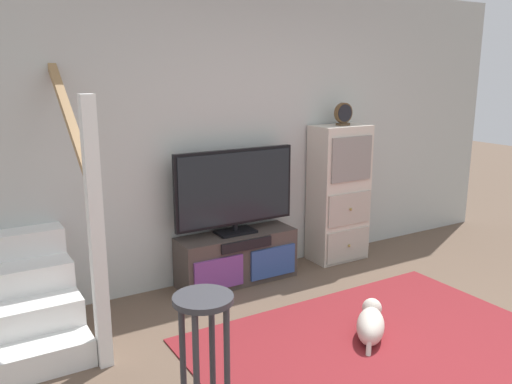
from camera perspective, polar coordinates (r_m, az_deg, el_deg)
back_wall at (r=5.04m, az=-0.64°, el=6.42°), size 6.40×0.12×2.70m
area_rug at (r=4.02m, az=13.42°, el=-16.03°), size 2.60×1.80×0.01m
media_console at (r=4.93m, az=-2.07°, el=-7.11°), size 1.12×0.38×0.47m
television at (r=4.76m, az=-2.27°, el=0.30°), size 1.17×0.22×0.78m
side_cabinet at (r=5.46m, az=8.95°, el=-0.19°), size 0.58×0.38×1.40m
desk_clock at (r=5.32m, az=9.43°, el=8.31°), size 0.20×0.08×0.22m
staircase at (r=4.37m, az=-25.30°, el=-9.26°), size 1.00×1.36×2.20m
bar_stool_near at (r=3.04m, az=-5.66°, el=-14.40°), size 0.34×0.34×0.73m
dog at (r=4.09m, az=12.30°, el=-13.70°), size 0.45×0.45×0.23m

